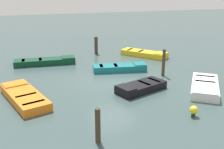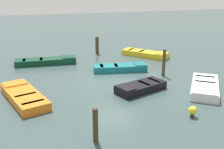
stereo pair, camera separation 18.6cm
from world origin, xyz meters
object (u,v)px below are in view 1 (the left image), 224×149
Objects in this scene: mooring_piling_center at (164,63)px; marker_buoy at (194,110)px; rowboat_black at (141,87)px; rowboat_yellow at (144,54)px; rowboat_white at (205,86)px; rowboat_orange at (24,96)px; mooring_piling_far_left at (96,45)px; mooring_piling_mid_right at (98,126)px; rowboat_teal at (120,68)px; rowboat_dark_green at (46,61)px.

mooring_piling_center is 3.43× the size of marker_buoy.
rowboat_black is 0.84× the size of rowboat_yellow.
marker_buoy reaches higher than rowboat_yellow.
marker_buoy is at bearing -7.90° from rowboat_white.
rowboat_orange is at bearing -25.30° from rowboat_black.
mooring_piling_far_left is at bearing -108.75° from rowboat_black.
marker_buoy is at bearing -14.24° from mooring_piling_center.
rowboat_orange is at bearing -151.87° from mooring_piling_mid_right.
rowboat_orange is 2.89× the size of mooring_piling_far_left.
mooring_piling_mid_right is (10.73, -6.57, 0.43)m from rowboat_yellow.
mooring_piling_far_left is (-1.93, -3.39, 0.47)m from rowboat_yellow.
rowboat_yellow is at bearing -143.89° from rowboat_white.
rowboat_teal is 8.49m from mooring_piling_mid_right.
mooring_piling_far_left reaches higher than rowboat_yellow.
marker_buoy is (3.38, 0.96, 0.07)m from rowboat_black.
rowboat_orange is 2.42× the size of mooring_piling_center.
rowboat_black is at bearing -81.67° from rowboat_teal.
mooring_piling_far_left is at bearing -52.62° from rowboat_orange.
rowboat_black is 5.32m from mooring_piling_mid_right.
rowboat_orange is 3.06× the size of mooring_piling_mid_right.
mooring_piling_far_left is at bearing -159.24° from mooring_piling_center.
rowboat_black and rowboat_yellow have the same top height.
marker_buoy is at bearing -137.45° from rowboat_orange.
mooring_piling_mid_right is 4.42m from marker_buoy.
rowboat_black is 1.80× the size of mooring_piling_center.
rowboat_black is 3.06m from mooring_piling_center.
rowboat_orange is at bearing -95.49° from rowboat_yellow.
mooring_piling_mid_right is at bearing -71.16° from rowboat_yellow.
mooring_piling_far_left is (-1.94, 4.15, 0.47)m from rowboat_dark_green.
rowboat_teal is 5.39m from rowboat_dark_green.
rowboat_teal and rowboat_black have the same top height.
rowboat_white is 1.03× the size of rowboat_yellow.
mooring_piling_center is at bearing 20.76° from mooring_piling_far_left.
mooring_piling_mid_right reaches higher than rowboat_white.
rowboat_white is 0.86× the size of rowboat_dark_green.
rowboat_teal is at bearing -111.83° from rowboat_black.
rowboat_black is (0.52, 5.85, 0.00)m from rowboat_orange.
rowboat_white is 0.91× the size of rowboat_orange.
mooring_piling_center is 1.20× the size of mooring_piling_far_left.
marker_buoy is (2.44, -2.30, 0.07)m from rowboat_white.
rowboat_white is at bearing 136.64° from marker_buoy.
mooring_piling_center is at bearing 165.76° from marker_buoy.
rowboat_dark_green is at bearing -125.26° from mooring_piling_center.
mooring_piling_center reaches higher than marker_buoy.
mooring_piling_mid_right is 2.70× the size of marker_buoy.
mooring_piling_mid_right is (3.14, -6.65, 0.43)m from rowboat_white.
mooring_piling_mid_right is at bearing -43.50° from mooring_piling_center.
rowboat_white is at bearing -39.05° from rowboat_yellow.
mooring_piling_center is at bearing 136.50° from mooring_piling_mid_right.
mooring_piling_mid_right is (6.01, -5.70, -0.17)m from mooring_piling_center.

